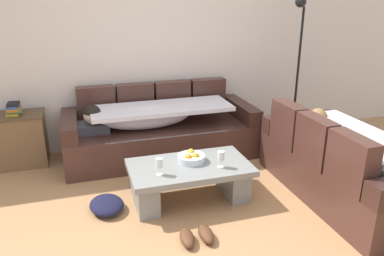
% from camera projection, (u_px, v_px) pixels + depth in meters
% --- Properties ---
extents(ground_plane, '(14.00, 14.00, 0.00)m').
position_uv_depth(ground_plane, '(192.00, 225.00, 3.41)').
color(ground_plane, '#B38051').
extents(back_wall, '(9.00, 0.10, 2.70)m').
position_uv_depth(back_wall, '(144.00, 45.00, 4.89)').
color(back_wall, beige).
rests_on(back_wall, ground_plane).
extents(couch_along_wall, '(2.36, 0.92, 0.88)m').
position_uv_depth(couch_along_wall, '(158.00, 131.00, 4.77)').
color(couch_along_wall, '#472922').
rests_on(couch_along_wall, ground_plane).
extents(couch_near_window, '(0.92, 1.89, 0.88)m').
position_uv_depth(couch_near_window, '(342.00, 165.00, 3.82)').
color(couch_near_window, '#472922').
rests_on(couch_near_window, ground_plane).
extents(coffee_table, '(1.20, 0.68, 0.38)m').
position_uv_depth(coffee_table, '(190.00, 178.00, 3.77)').
color(coffee_table, gray).
rests_on(coffee_table, ground_plane).
extents(fruit_bowl, '(0.28, 0.28, 0.10)m').
position_uv_depth(fruit_bowl, '(191.00, 158.00, 3.78)').
color(fruit_bowl, silver).
rests_on(fruit_bowl, coffee_table).
extents(wine_glass_near_left, '(0.07, 0.07, 0.17)m').
position_uv_depth(wine_glass_near_left, '(159.00, 163.00, 3.48)').
color(wine_glass_near_left, silver).
rests_on(wine_glass_near_left, coffee_table).
extents(wine_glass_near_right, '(0.07, 0.07, 0.17)m').
position_uv_depth(wine_glass_near_right, '(221.00, 156.00, 3.63)').
color(wine_glass_near_right, silver).
rests_on(wine_glass_near_right, coffee_table).
extents(side_cabinet, '(0.72, 0.44, 0.64)m').
position_uv_depth(side_cabinet, '(15.00, 140.00, 4.51)').
color(side_cabinet, brown).
rests_on(side_cabinet, ground_plane).
extents(book_stack_on_cabinet, '(0.18, 0.22, 0.14)m').
position_uv_depth(book_stack_on_cabinet, '(14.00, 109.00, 4.39)').
color(book_stack_on_cabinet, gold).
rests_on(book_stack_on_cabinet, side_cabinet).
extents(floor_lamp, '(0.33, 0.31, 1.95)m').
position_uv_depth(floor_lamp, '(297.00, 62.00, 5.05)').
color(floor_lamp, black).
rests_on(floor_lamp, ground_plane).
extents(pair_of_shoes, '(0.31, 0.28, 0.09)m').
position_uv_depth(pair_of_shoes, '(197.00, 236.00, 3.18)').
color(pair_of_shoes, '#59331E').
rests_on(pair_of_shoes, ground_plane).
extents(crumpled_garment, '(0.38, 0.44, 0.12)m').
position_uv_depth(crumpled_garment, '(107.00, 205.00, 3.62)').
color(crumpled_garment, '#191933').
rests_on(crumpled_garment, ground_plane).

